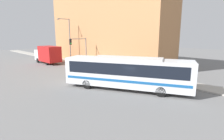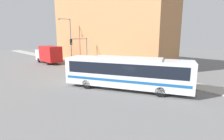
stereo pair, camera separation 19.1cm
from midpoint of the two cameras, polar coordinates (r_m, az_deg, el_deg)
name	(u,v)px [view 2 (the right image)]	position (r m, az deg, el deg)	size (l,w,h in m)	color
ground_plane	(129,90)	(17.40, 5.79, -6.43)	(120.00, 120.00, 0.00)	slate
sidewalk	(71,61)	(36.07, -13.22, 2.77)	(2.44, 70.00, 0.12)	#A8A399
building_facade	(105,29)	(33.67, -2.15, 13.35)	(6.00, 26.60, 12.87)	#B27A4C
city_bus	(126,71)	(17.08, 5.00, -0.41)	(7.57, 12.09, 3.18)	silver
delivery_truck	(49,54)	(35.01, -19.80, 4.92)	(2.38, 6.57, 3.23)	#B21919
fire_hydrant	(133,72)	(23.28, 7.07, -0.68)	(0.23, 0.30, 0.68)	gold
traffic_light_pole	(81,47)	(29.67, -9.98, 7.53)	(3.28, 0.35, 4.68)	slate
parking_meter	(99,62)	(28.00, -4.23, 2.56)	(0.14, 0.14, 1.29)	slate
street_lamp	(69,37)	(34.45, -13.63, 10.40)	(2.57, 0.28, 8.10)	slate
pedestrian_near_corner	(119,65)	(25.17, 2.57, 1.73)	(0.34, 0.34, 1.85)	#47382D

